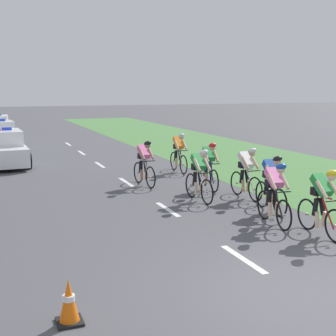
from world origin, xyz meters
name	(u,v)px	position (x,y,z in m)	size (l,w,h in m)	color
ground_plane	(301,297)	(0.00, 0.00, 0.00)	(160.00, 160.00, 0.00)	#4C4C51
grass_verge	(236,156)	(6.68, 14.00, 0.00)	(7.00, 60.00, 0.01)	#4C7F42
lane_markings_centre	(126,182)	(0.00, 9.80, 0.00)	(0.14, 25.60, 0.01)	white
cyclist_lead	(322,201)	(2.31, 2.43, 0.79)	(0.42, 1.72, 1.56)	black
cyclist_second	(275,193)	(1.83, 3.54, 0.79)	(0.45, 1.72, 1.56)	black
cyclist_third	(272,183)	(2.43, 4.59, 0.79)	(0.45, 1.72, 1.56)	black
cyclist_fourth	(247,172)	(2.62, 6.18, 0.79)	(0.42, 1.72, 1.56)	black
cyclist_fifth	(199,174)	(1.19, 6.37, 0.79)	(0.42, 1.72, 1.56)	black
cyclist_sixth	(209,165)	(2.16, 7.72, 0.79)	(0.45, 1.72, 1.56)	black
cyclist_seventh	(144,162)	(0.41, 9.00, 0.79)	(0.45, 1.72, 1.56)	black
cyclist_eighth	(179,152)	(2.46, 10.98, 0.79)	(0.42, 1.72, 1.56)	black
police_car_nearest	(2,149)	(-3.83, 15.17, 0.68)	(2.12, 4.46, 1.59)	white
traffic_cone_near	(69,302)	(-3.51, 0.47, 0.31)	(0.36, 0.36, 0.64)	black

